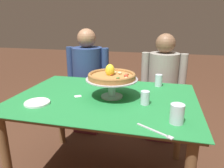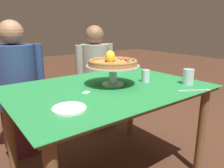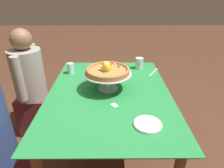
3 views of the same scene
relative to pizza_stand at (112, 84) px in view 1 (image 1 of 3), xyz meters
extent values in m
cylinder|color=brown|center=(-0.64, -0.41, -0.47)|extent=(0.06, 0.06, 0.68)
cylinder|color=brown|center=(-0.64, 0.39, -0.47)|extent=(0.06, 0.06, 0.68)
cylinder|color=brown|center=(0.53, 0.39, -0.47)|extent=(0.06, 0.06, 0.68)
cube|color=brown|center=(-0.05, -0.01, -0.12)|extent=(1.29, 0.92, 0.02)
cube|color=#237F3D|center=(-0.05, -0.01, -0.10)|extent=(1.33, 0.96, 0.00)
cylinder|color=#B7B7C1|center=(0.00, 0.00, -0.10)|extent=(0.16, 0.16, 0.01)
cylinder|color=#B7B7C1|center=(0.00, 0.00, -0.03)|extent=(0.06, 0.06, 0.12)
cylinder|color=#B7B7C1|center=(0.00, 0.00, 0.04)|extent=(0.38, 0.38, 0.01)
cylinder|color=#AD753D|center=(0.00, 0.00, 0.05)|extent=(0.34, 0.34, 0.02)
torus|color=olive|center=(0.00, 0.00, 0.07)|extent=(0.34, 0.34, 0.02)
ellipsoid|color=#C63D28|center=(0.00, 0.00, 0.07)|extent=(0.03, 0.03, 0.02)
ellipsoid|color=#4C7533|center=(-0.04, 0.03, 0.07)|extent=(0.03, 0.03, 0.02)
ellipsoid|color=#4C7533|center=(0.06, -0.09, 0.07)|extent=(0.03, 0.03, 0.01)
ellipsoid|color=#C63D28|center=(-0.01, 0.02, 0.07)|extent=(0.03, 0.03, 0.01)
ellipsoid|color=beige|center=(0.11, -0.06, 0.07)|extent=(0.03, 0.03, 0.01)
ellipsoid|color=#C63D28|center=(0.11, -0.02, 0.07)|extent=(0.04, 0.04, 0.02)
ellipsoid|color=#996B42|center=(0.10, 0.04, 0.07)|extent=(0.04, 0.03, 0.02)
ellipsoid|color=beige|center=(0.05, 0.05, 0.07)|extent=(0.04, 0.04, 0.02)
ellipsoid|color=#C63D28|center=(-0.01, 0.01, 0.07)|extent=(0.03, 0.04, 0.02)
ellipsoid|color=#996B42|center=(-0.01, 0.00, 0.07)|extent=(0.02, 0.02, 0.01)
ellipsoid|color=tan|center=(0.01, 0.07, 0.07)|extent=(0.03, 0.03, 0.01)
ellipsoid|color=yellow|center=(-0.02, 0.01, 0.10)|extent=(0.09, 0.09, 0.09)
cylinder|color=silver|center=(0.25, -0.08, -0.06)|extent=(0.06, 0.06, 0.09)
cylinder|color=silver|center=(0.25, -0.08, -0.08)|extent=(0.05, 0.05, 0.05)
cylinder|color=silver|center=(0.45, -0.31, -0.05)|extent=(0.08, 0.08, 0.11)
cylinder|color=silver|center=(0.45, -0.31, -0.07)|extent=(0.07, 0.07, 0.07)
cylinder|color=silver|center=(0.32, 0.36, -0.05)|extent=(0.06, 0.06, 0.10)
cylinder|color=silver|center=(0.32, 0.36, -0.08)|extent=(0.05, 0.05, 0.04)
cylinder|color=white|center=(-0.46, -0.25, -0.10)|extent=(0.17, 0.17, 0.01)
torus|color=white|center=(-0.46, -0.25, -0.09)|extent=(0.17, 0.17, 0.01)
cube|color=#B7B7C1|center=(0.32, -0.43, -0.10)|extent=(0.17, 0.11, 0.01)
cube|color=#B7B7C1|center=(0.41, -0.48, -0.10)|extent=(0.04, 0.04, 0.01)
cube|color=white|center=(-0.25, -0.05, -0.10)|extent=(0.06, 0.06, 0.00)
cube|color=maroon|center=(-0.47, 0.76, -0.60)|extent=(0.28, 0.32, 0.43)
cylinder|color=navy|center=(-0.47, 0.76, -0.12)|extent=(0.34, 0.34, 0.54)
sphere|color=#9E7051|center=(-0.47, 0.76, 0.26)|extent=(0.20, 0.20, 0.20)
cylinder|color=navy|center=(-0.67, 0.77, -0.08)|extent=(0.08, 0.08, 0.46)
cylinder|color=navy|center=(-0.26, 0.76, -0.08)|extent=(0.08, 0.08, 0.46)
cube|color=maroon|center=(0.36, 0.79, -0.60)|extent=(0.28, 0.32, 0.43)
cylinder|color=gray|center=(0.36, 0.79, -0.13)|extent=(0.31, 0.31, 0.50)
sphere|color=brown|center=(0.36, 0.79, 0.22)|extent=(0.20, 0.20, 0.20)
cylinder|color=gray|center=(0.17, 0.79, -0.09)|extent=(0.08, 0.08, 0.43)
cylinder|color=gray|center=(0.55, 0.79, -0.09)|extent=(0.08, 0.08, 0.43)
camera|label=1|loc=(0.35, -1.43, 0.45)|focal=34.02mm
camera|label=2|loc=(-0.90, -1.17, 0.30)|focal=34.37mm
camera|label=3|loc=(-1.41, -0.03, 0.65)|focal=31.35mm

